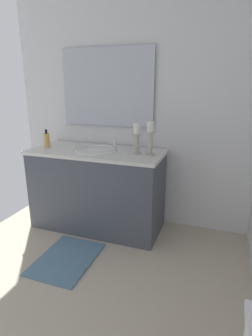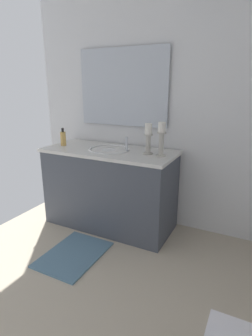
# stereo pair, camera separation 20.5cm
# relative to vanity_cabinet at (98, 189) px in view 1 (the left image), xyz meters

# --- Properties ---
(floor) EXTENTS (2.52, 2.46, 0.02)m
(floor) POSITION_rel_vanity_cabinet_xyz_m (0.93, 0.23, -0.41)
(floor) COLOR beige
(floor) RESTS_ON ground
(wall_left) EXTENTS (0.04, 2.46, 2.45)m
(wall_left) POSITION_rel_vanity_cabinet_xyz_m (-0.33, 0.23, 0.83)
(wall_left) COLOR white
(wall_left) RESTS_ON ground
(vanity_cabinet) EXTENTS (0.58, 1.30, 0.79)m
(vanity_cabinet) POSITION_rel_vanity_cabinet_xyz_m (0.00, 0.00, 0.00)
(vanity_cabinet) COLOR #474C56
(vanity_cabinet) RESTS_ON ground
(sink_basin) EXTENTS (0.40, 0.40, 0.24)m
(sink_basin) POSITION_rel_vanity_cabinet_xyz_m (-0.00, 0.00, 0.36)
(sink_basin) COLOR white
(sink_basin) RESTS_ON vanity_cabinet
(mirror) EXTENTS (0.02, 0.96, 0.75)m
(mirror) POSITION_rel_vanity_cabinet_xyz_m (-0.28, 0.00, 0.97)
(mirror) COLOR silver
(candle_holder_tall) EXTENTS (0.09, 0.09, 0.30)m
(candle_holder_tall) POSITION_rel_vanity_cabinet_xyz_m (0.01, 0.53, 0.55)
(candle_holder_tall) COLOR #B7B2A5
(candle_holder_tall) RESTS_ON vanity_cabinet
(candle_holder_short) EXTENTS (0.09, 0.09, 0.27)m
(candle_holder_short) POSITION_rel_vanity_cabinet_xyz_m (-0.01, 0.40, 0.54)
(candle_holder_short) COLOR #B7B2A5
(candle_holder_short) RESTS_ON vanity_cabinet
(soap_bottle) EXTENTS (0.06, 0.06, 0.18)m
(soap_bottle) POSITION_rel_vanity_cabinet_xyz_m (0.05, -0.52, 0.47)
(soap_bottle) COLOR #E5B259
(soap_bottle) RESTS_ON vanity_cabinet
(bath_mat) EXTENTS (0.60, 0.44, 0.02)m
(bath_mat) POSITION_rel_vanity_cabinet_xyz_m (0.62, 0.00, -0.39)
(bath_mat) COLOR slate
(bath_mat) RESTS_ON ground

